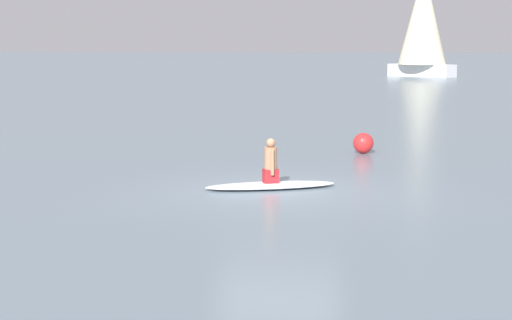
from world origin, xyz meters
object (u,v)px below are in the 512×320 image
Objects in this scene: person_paddler at (271,163)px; buoy_marker at (363,143)px; sailboat_center_horizon at (423,20)px; surfboard at (271,185)px.

person_paddler is 6.07m from buoy_marker.
surfboard is at bearing -61.17° from sailboat_center_horizon.
person_paddler is 0.09× the size of sailboat_center_horizon.
surfboard is 0.27× the size of sailboat_center_horizon.
person_paddler is (0.00, 0.00, 0.47)m from surfboard.
sailboat_center_horizon is 18.25× the size of buoy_marker.
person_paddler is at bearing 72.31° from buoy_marker.
buoy_marker is at bearing -128.37° from surfboard.
sailboat_center_horizon is at bearing -117.07° from surfboard.
person_paddler reaches higher than buoy_marker.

